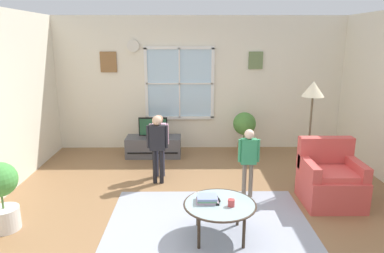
{
  "coord_description": "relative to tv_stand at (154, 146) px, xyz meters",
  "views": [
    {
      "loc": [
        -0.23,
        -4.01,
        2.23
      ],
      "look_at": [
        -0.17,
        0.86,
        1.0
      ],
      "focal_mm": 32.97,
      "sensor_mm": 36.0,
      "label": 1
    }
  ],
  "objects": [
    {
      "name": "ground_plane",
      "position": [
        0.9,
        -2.5,
        -0.2
      ],
      "size": [
        6.33,
        6.71,
        0.02
      ],
      "primitive_type": "cube",
      "color": "olive"
    },
    {
      "name": "back_wall",
      "position": [
        0.88,
        0.61,
        1.14
      ],
      "size": [
        5.73,
        0.17,
        2.65
      ],
      "color": "silver",
      "rests_on": "ground_plane"
    },
    {
      "name": "area_rug",
      "position": [
        0.92,
        -2.57,
        -0.19
      ],
      "size": [
        2.49,
        1.83,
        0.01
      ],
      "primitive_type": "cube",
      "color": "#999EAD",
      "rests_on": "ground_plane"
    },
    {
      "name": "tv_stand",
      "position": [
        0.0,
        0.0,
        0.0
      ],
      "size": [
        1.04,
        0.47,
        0.38
      ],
      "color": "#4C4C51",
      "rests_on": "ground_plane"
    },
    {
      "name": "television",
      "position": [
        0.0,
        -0.0,
        0.39
      ],
      "size": [
        0.54,
        0.08,
        0.38
      ],
      "color": "#4C4C4C",
      "rests_on": "tv_stand"
    },
    {
      "name": "armchair",
      "position": [
        2.62,
        -2.01,
        0.13
      ],
      "size": [
        0.76,
        0.74,
        0.87
      ],
      "color": "#D14C47",
      "rests_on": "ground_plane"
    },
    {
      "name": "coffee_table",
      "position": [
        1.02,
        -2.87,
        0.19
      ],
      "size": [
        0.83,
        0.83,
        0.41
      ],
      "color": "#99B2B7",
      "rests_on": "ground_plane"
    },
    {
      "name": "book_stack",
      "position": [
        0.88,
        -2.82,
        0.25
      ],
      "size": [
        0.25,
        0.19,
        0.07
      ],
      "color": "#CAA7C1",
      "rests_on": "coffee_table"
    },
    {
      "name": "cup",
      "position": [
        1.15,
        -2.93,
        0.26
      ],
      "size": [
        0.08,
        0.08,
        0.08
      ],
      "primitive_type": "cylinder",
      "color": "#BF3F3F",
      "rests_on": "coffee_table"
    },
    {
      "name": "remote_near_books",
      "position": [
        1.0,
        -2.76,
        0.23
      ],
      "size": [
        0.07,
        0.15,
        0.02
      ],
      "primitive_type": "cube",
      "rotation": [
        0.0,
        0.0,
        0.23
      ],
      "color": "black",
      "rests_on": "coffee_table"
    },
    {
      "name": "remote_near_cup",
      "position": [
        1.0,
        -2.84,
        0.23
      ],
      "size": [
        0.05,
        0.14,
        0.02
      ],
      "primitive_type": "cube",
      "rotation": [
        0.0,
        0.0,
        -0.09
      ],
      "color": "black",
      "rests_on": "coffee_table"
    },
    {
      "name": "person_black_shirt",
      "position": [
        0.2,
        -1.32,
        0.49
      ],
      "size": [
        0.33,
        0.15,
        1.09
      ],
      "color": "black",
      "rests_on": "ground_plane"
    },
    {
      "name": "person_pink_shirt",
      "position": [
        0.2,
        -1.03,
        0.46
      ],
      "size": [
        0.31,
        0.14,
        1.04
      ],
      "color": "#333851",
      "rests_on": "ground_plane"
    },
    {
      "name": "person_green_shirt",
      "position": [
        1.51,
        -1.83,
        0.44
      ],
      "size": [
        0.3,
        0.14,
        1.01
      ],
      "color": "#726656",
      "rests_on": "ground_plane"
    },
    {
      "name": "potted_plant_by_window",
      "position": [
        1.76,
        0.11,
        0.35
      ],
      "size": [
        0.44,
        0.44,
        0.84
      ],
      "color": "#9E6B4C",
      "rests_on": "ground_plane"
    },
    {
      "name": "potted_plant_corner",
      "position": [
        -1.52,
        -2.68,
        0.28
      ],
      "size": [
        0.41,
        0.41,
        0.84
      ],
      "color": "silver",
      "rests_on": "ground_plane"
    },
    {
      "name": "floor_lamp",
      "position": [
        2.48,
        -1.47,
        1.16
      ],
      "size": [
        0.32,
        0.32,
        1.62
      ],
      "color": "black",
      "rests_on": "ground_plane"
    }
  ]
}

